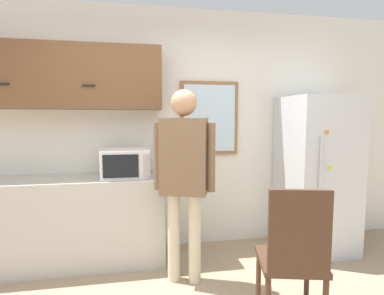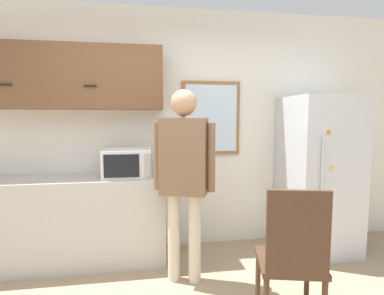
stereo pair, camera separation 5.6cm
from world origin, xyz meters
name	(u,v)px [view 1 (the left image)]	position (x,y,z in m)	size (l,w,h in m)	color
back_wall	(161,130)	(0.00, 1.87, 1.35)	(6.00, 0.06, 2.70)	silver
counter	(54,222)	(-1.11, 1.55, 0.45)	(2.19, 0.57, 0.89)	#BCB7AD
upper_cabinets	(51,77)	(-1.11, 1.68, 1.89)	(2.19, 0.33, 0.64)	brown
microwave	(126,163)	(-0.38, 1.51, 1.03)	(0.47, 0.40, 0.28)	white
person	(184,167)	(0.14, 1.03, 1.06)	(0.53, 0.34, 1.73)	beige
refrigerator	(316,174)	(1.70, 1.47, 0.86)	(0.71, 0.75, 1.72)	silver
chair	(294,252)	(0.80, 0.30, 0.55)	(0.53, 0.53, 1.02)	#472D1E
window	(209,118)	(0.55, 1.82, 1.48)	(0.68, 0.05, 0.84)	olive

